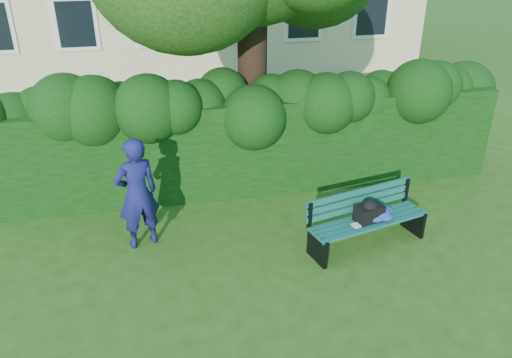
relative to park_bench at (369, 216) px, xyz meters
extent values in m
plane|color=#304B15|center=(-1.66, 0.19, -0.51)|extent=(80.00, 80.00, 0.00)
cube|color=white|center=(-5.26, 10.17, 1.49)|extent=(1.30, 0.08, 1.60)
cube|color=black|center=(-5.26, 10.13, 1.49)|extent=(1.05, 0.04, 1.35)
cube|color=white|center=(-2.86, 10.17, 1.49)|extent=(1.30, 0.08, 1.60)
cube|color=black|center=(-2.86, 10.13, 1.49)|extent=(1.05, 0.04, 1.35)
cube|color=white|center=(-0.46, 10.17, 1.49)|extent=(1.30, 0.08, 1.60)
cube|color=black|center=(-0.46, 10.13, 1.49)|extent=(1.05, 0.04, 1.35)
cube|color=white|center=(1.94, 10.17, 1.49)|extent=(1.30, 0.08, 1.60)
cube|color=black|center=(1.94, 10.13, 1.49)|extent=(1.05, 0.04, 1.35)
cube|color=white|center=(4.34, 10.17, 1.49)|extent=(1.30, 0.08, 1.60)
cube|color=black|center=(4.34, 10.13, 1.49)|extent=(1.05, 0.04, 1.35)
cube|color=black|center=(-1.66, 2.39, 0.39)|extent=(10.00, 1.00, 1.80)
cylinder|color=black|center=(-1.25, 3.08, 1.74)|extent=(0.56, 0.56, 4.50)
cube|color=#0D4542|center=(0.02, -0.22, -0.06)|extent=(1.94, 0.58, 0.04)
cube|color=#0D4542|center=(-0.01, -0.11, -0.06)|extent=(1.94, 0.58, 0.04)
cube|color=#0D4542|center=(-0.04, 0.01, -0.06)|extent=(1.94, 0.58, 0.04)
cube|color=#0D4542|center=(-0.07, 0.13, -0.06)|extent=(1.94, 0.58, 0.04)
cube|color=#0D4542|center=(-0.09, 0.20, 0.07)|extent=(1.93, 0.51, 0.10)
cube|color=#0D4542|center=(-0.09, 0.21, 0.20)|extent=(1.93, 0.51, 0.10)
cube|color=#0D4542|center=(-0.09, 0.22, 0.33)|extent=(1.93, 0.51, 0.10)
cube|color=black|center=(-0.94, -0.28, -0.29)|extent=(0.18, 0.50, 0.44)
cube|color=black|center=(-1.00, -0.02, 0.14)|extent=(0.07, 0.07, 0.45)
cube|color=black|center=(-0.92, -0.33, -0.07)|extent=(0.16, 0.42, 0.05)
cube|color=black|center=(0.89, 0.18, -0.29)|extent=(0.18, 0.50, 0.44)
cube|color=black|center=(0.82, 0.43, 0.14)|extent=(0.07, 0.07, 0.45)
cube|color=black|center=(0.90, 0.13, -0.07)|extent=(0.16, 0.42, 0.05)
cube|color=white|center=(-0.25, -0.16, -0.03)|extent=(0.21, 0.17, 0.02)
cube|color=black|center=(-0.04, -0.05, 0.09)|extent=(0.48, 0.36, 0.26)
imported|color=#181855|center=(-3.54, 0.74, 0.41)|extent=(0.77, 0.64, 1.83)
camera|label=1|loc=(-3.15, -6.24, 4.02)|focal=35.00mm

